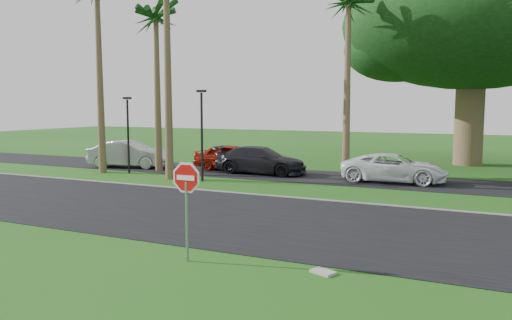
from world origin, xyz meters
The scene contains 15 objects.
ground centered at (0.00, 0.00, 0.00)m, with size 120.00×120.00×0.00m, color #1C4812.
road centered at (0.00, 2.00, 0.01)m, with size 120.00×8.00×0.02m, color black.
parking_strip centered at (0.00, 12.50, 0.01)m, with size 120.00×5.00×0.02m, color black.
curb centered at (0.00, 6.05, 0.03)m, with size 120.00×0.12×0.06m, color gray.
stop_sign_near centered at (0.50, -3.00, 1.77)m, with size 1.05×0.07×2.62m.
palm_left_mid centered at (-10.50, 11.00, 8.68)m, with size 5.00×5.00×10.00m.
palm_center centered at (0.00, 14.00, 9.16)m, with size 5.00×5.00×10.50m.
canopy_tree centered at (6.00, 22.00, 8.95)m, with size 16.50×16.50×13.12m.
streetlight_left centered at (-11.50, 9.50, 2.50)m, with size 0.45×0.25×4.34m.
streetlight_right centered at (-6.00, 8.50, 2.65)m, with size 0.45×0.25×4.64m.
car_silver centered at (-13.08, 11.49, 0.82)m, with size 1.74×4.99×1.64m, color #A8AAAF.
car_red centered at (-6.65, 13.04, 0.78)m, with size 1.85×4.60×1.57m, color maroon.
car_dark centered at (-4.48, 12.36, 0.76)m, with size 2.14×5.26×1.53m, color black.
car_minivan centered at (2.93, 12.30, 0.72)m, with size 2.38×5.16×1.44m, color white.
utility_slab centered at (3.83, -2.44, 0.03)m, with size 0.55×0.35×0.06m, color #989891.
Camera 1 is at (7.13, -13.20, 3.85)m, focal length 35.00 mm.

